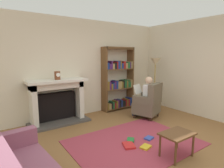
# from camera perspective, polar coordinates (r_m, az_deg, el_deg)

# --- Properties ---
(ground) EXTENTS (14.00, 14.00, 0.00)m
(ground) POSITION_cam_1_polar(r_m,az_deg,el_deg) (3.61, 10.21, -19.42)
(ground) COLOR brown
(back_wall) EXTENTS (5.60, 0.10, 2.70)m
(back_wall) POSITION_cam_1_polar(r_m,az_deg,el_deg) (5.30, -9.30, 4.98)
(back_wall) COLOR beige
(back_wall) RESTS_ON ground
(side_wall_right) EXTENTS (0.10, 5.20, 2.70)m
(side_wall_right) POSITION_cam_1_polar(r_m,az_deg,el_deg) (6.03, 20.09, 5.03)
(side_wall_right) COLOR beige
(side_wall_right) RESTS_ON ground
(area_rug) EXTENTS (2.40, 1.80, 0.01)m
(area_rug) POSITION_cam_1_polar(r_m,az_deg,el_deg) (3.80, 6.86, -17.72)
(area_rug) COLOR #9D3646
(area_rug) RESTS_ON ground
(fireplace) EXTENTS (1.48, 0.64, 1.11)m
(fireplace) POSITION_cam_1_polar(r_m,az_deg,el_deg) (4.87, -16.77, -4.70)
(fireplace) COLOR #4C4742
(fireplace) RESTS_ON ground
(mantel_clock) EXTENTS (0.14, 0.14, 0.20)m
(mantel_clock) POSITION_cam_1_polar(r_m,az_deg,el_deg) (4.67, -16.69, 2.56)
(mantel_clock) COLOR brown
(mantel_clock) RESTS_ON fireplace
(bookshelf) EXTENTS (1.05, 0.32, 1.96)m
(bookshelf) POSITION_cam_1_polar(r_m,az_deg,el_deg) (5.74, 1.97, 1.07)
(bookshelf) COLOR brown
(bookshelf) RESTS_ON ground
(armchair_reading) EXTENTS (0.82, 0.80, 0.97)m
(armchair_reading) POSITION_cam_1_polar(r_m,az_deg,el_deg) (5.12, 11.43, -5.73)
(armchair_reading) COLOR #331E14
(armchair_reading) RESTS_ON ground
(seated_reader) EXTENTS (0.49, 0.59, 1.14)m
(seated_reader) POSITION_cam_1_polar(r_m,az_deg,el_deg) (5.12, 10.29, -3.43)
(seated_reader) COLOR white
(seated_reader) RESTS_ON ground
(side_table) EXTENTS (0.56, 0.39, 0.42)m
(side_table) POSITION_cam_1_polar(r_m,az_deg,el_deg) (3.36, 19.65, -15.23)
(side_table) COLOR brown
(side_table) RESTS_ON ground
(scattered_books) EXTENTS (0.79, 0.58, 0.04)m
(scattered_books) POSITION_cam_1_polar(r_m,az_deg,el_deg) (3.72, 7.54, -17.88)
(scattered_books) COLOR #334CA5
(scattered_books) RESTS_ON area_rug
(floor_lamp) EXTENTS (0.32, 0.32, 1.62)m
(floor_lamp) POSITION_cam_1_polar(r_m,az_deg,el_deg) (5.92, 13.34, 5.48)
(floor_lamp) COLOR #B7933F
(floor_lamp) RESTS_ON ground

